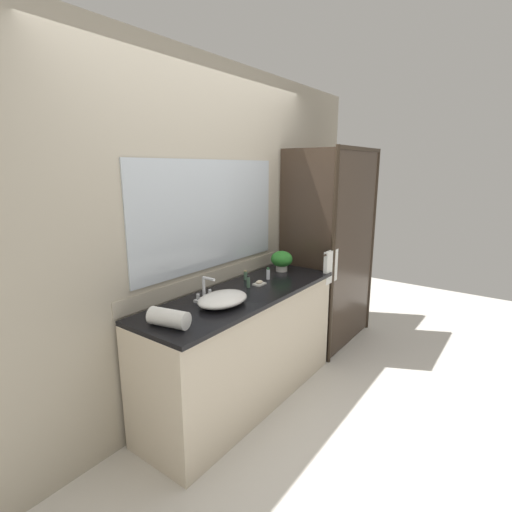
% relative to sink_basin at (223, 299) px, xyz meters
% --- Properties ---
extents(ground_plane, '(8.00, 8.00, 0.00)m').
position_rel_sink_basin_xyz_m(ground_plane, '(0.30, 0.05, -0.94)').
color(ground_plane, silver).
extents(wall_back_with_mirror, '(4.40, 0.06, 2.60)m').
position_rel_sink_basin_xyz_m(wall_back_with_mirror, '(0.30, 0.39, 0.36)').
color(wall_back_with_mirror, '#B2A893').
rests_on(wall_back_with_mirror, ground_plane).
extents(vanity_cabinet, '(1.80, 0.58, 0.90)m').
position_rel_sink_basin_xyz_m(vanity_cabinet, '(0.30, 0.06, -0.49)').
color(vanity_cabinet, beige).
rests_on(vanity_cabinet, ground_plane).
extents(shower_enclosure, '(1.20, 0.59, 2.00)m').
position_rel_sink_basin_xyz_m(shower_enclosure, '(1.58, -0.14, 0.08)').
color(shower_enclosure, '#2D2319').
rests_on(shower_enclosure, ground_plane).
extents(sink_basin, '(0.39, 0.28, 0.08)m').
position_rel_sink_basin_xyz_m(sink_basin, '(0.00, 0.00, 0.00)').
color(sink_basin, white).
rests_on(sink_basin, vanity_cabinet).
extents(faucet, '(0.17, 0.12, 0.17)m').
position_rel_sink_basin_xyz_m(faucet, '(0.00, 0.17, 0.01)').
color(faucet, silver).
rests_on(faucet, vanity_cabinet).
extents(potted_plant, '(0.19, 0.19, 0.18)m').
position_rel_sink_basin_xyz_m(potted_plant, '(0.97, 0.14, 0.06)').
color(potted_plant, beige).
rests_on(potted_plant, vanity_cabinet).
extents(soap_dish, '(0.10, 0.07, 0.04)m').
position_rel_sink_basin_xyz_m(soap_dish, '(0.52, 0.07, -0.03)').
color(soap_dish, silver).
rests_on(soap_dish, vanity_cabinet).
extents(amenity_bottle_shampoo, '(0.03, 0.03, 0.09)m').
position_rel_sink_basin_xyz_m(amenity_bottle_shampoo, '(0.41, 0.09, 0.00)').
color(amenity_bottle_shampoo, '#4C7056').
rests_on(amenity_bottle_shampoo, vanity_cabinet).
extents(amenity_bottle_body_wash, '(0.03, 0.03, 0.08)m').
position_rel_sink_basin_xyz_m(amenity_bottle_body_wash, '(0.56, 0.24, -0.00)').
color(amenity_bottle_body_wash, '#4C7056').
rests_on(amenity_bottle_body_wash, vanity_cabinet).
extents(amenity_bottle_conditioner, '(0.03, 0.03, 0.10)m').
position_rel_sink_basin_xyz_m(amenity_bottle_conditioner, '(0.68, 0.09, 0.01)').
color(amenity_bottle_conditioner, silver).
rests_on(amenity_bottle_conditioner, vanity_cabinet).
extents(rolled_towel_near_edge, '(0.16, 0.26, 0.11)m').
position_rel_sink_basin_xyz_m(rolled_towel_near_edge, '(-0.46, 0.01, 0.01)').
color(rolled_towel_near_edge, white).
rests_on(rolled_towel_near_edge, vanity_cabinet).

